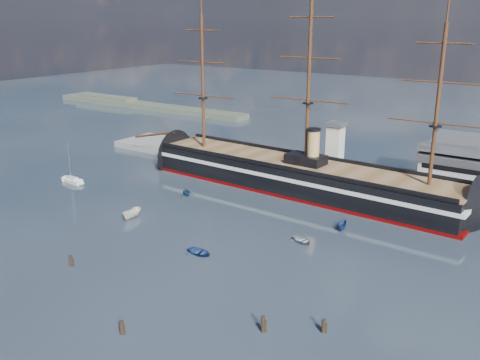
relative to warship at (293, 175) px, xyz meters
The scene contains 15 objects.
ground 20.62m from the warship, 81.54° to the right, with size 600.00×600.00×0.00m, color #1F2935.
quay 20.99m from the warship, 50.96° to the left, with size 180.00×18.00×2.00m, color slate.
quay_tower 15.41m from the warship, 65.32° to the left, with size 5.00×5.00×15.00m.
shoreline 155.56m from the warship, 151.17° to the left, with size 120.00×10.00×4.00m.
warship is the anchor object (origin of this frame).
sailboat 61.96m from the warship, 151.28° to the right, with size 7.76×3.04×12.10m.
motorboat_a 45.07m from the warship, 116.62° to the right, with size 6.74×2.47×2.70m, color white.
motorboat_b 47.12m from the warship, 83.77° to the right, with size 3.45×1.38×1.61m, color navy.
motorboat_c 30.05m from the warship, 39.38° to the right, with size 5.25×1.92×2.10m, color navy.
motorboat_d 28.97m from the warship, 134.98° to the right, with size 6.35×2.75×2.33m, color navy.
motorboat_e 35.75m from the warship, 57.64° to the right, with size 3.20×1.28×1.50m, color gray.
piling_near_left 65.52m from the warship, 100.22° to the right, with size 0.64×0.64×2.92m, color black.
piling_near_mid 75.92m from the warship, 80.20° to the right, with size 0.64×0.64×2.86m, color black.
piling_near_right 69.26m from the warship, 64.47° to the right, with size 0.64×0.64×3.35m, color black.
piling_far_right 68.62m from the warship, 57.02° to the right, with size 0.64×0.64×2.93m, color black.
Camera 1 is at (63.36, -61.52, 45.07)m, focal length 40.00 mm.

